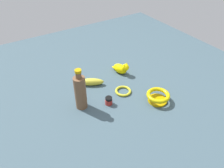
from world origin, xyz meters
The scene contains 7 objects.
ground centered at (0.00, 0.00, 0.00)m, with size 2.00×2.00×0.00m, color #384C56.
nail_polish_jar centered at (-0.06, -0.06, 0.02)m, with size 0.04×0.04×0.05m.
cat_figurine centered at (0.17, 0.15, 0.04)m, with size 0.08×0.13×0.09m.
bottle_tall centered at (-0.19, 0.00, 0.10)m, with size 0.06×0.06×0.24m.
bangle centered at (0.07, -0.02, 0.01)m, with size 0.10×0.10×0.01m, color gold.
bowl centered at (0.18, -0.18, 0.03)m, with size 0.13×0.13×0.05m.
banana centered at (-0.06, 0.14, 0.02)m, with size 0.15×0.04×0.04m, color gold.
Camera 1 is at (-0.52, -0.82, 0.82)m, focal length 35.00 mm.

